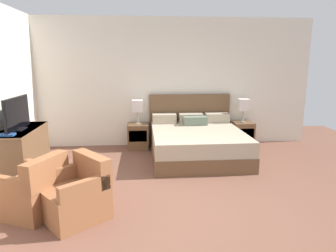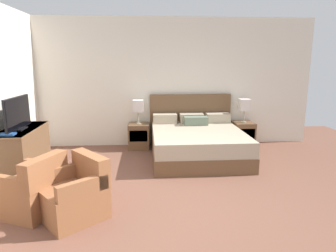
% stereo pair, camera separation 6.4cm
% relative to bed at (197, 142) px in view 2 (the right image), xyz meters
% --- Properties ---
extents(ground_plane, '(9.87, 9.87, 0.00)m').
position_rel_bed_xyz_m(ground_plane, '(-0.61, -2.29, -0.31)').
color(ground_plane, brown).
extents(wall_back, '(6.76, 0.06, 2.84)m').
position_rel_bed_xyz_m(wall_back, '(-0.61, 1.03, 1.11)').
color(wall_back, silver).
rests_on(wall_back, ground).
extents(bed, '(1.84, 2.04, 1.17)m').
position_rel_bed_xyz_m(bed, '(0.00, 0.00, 0.00)').
color(bed, brown).
rests_on(bed, ground).
extents(nightstand_left, '(0.45, 0.46, 0.55)m').
position_rel_bed_xyz_m(nightstand_left, '(-1.18, 0.70, -0.04)').
color(nightstand_left, brown).
rests_on(nightstand_left, ground).
extents(nightstand_right, '(0.45, 0.46, 0.55)m').
position_rel_bed_xyz_m(nightstand_right, '(1.18, 0.70, -0.04)').
color(nightstand_right, brown).
rests_on(nightstand_right, ground).
extents(table_lamp_left, '(0.23, 0.23, 0.52)m').
position_rel_bed_xyz_m(table_lamp_left, '(-1.18, 0.70, 0.63)').
color(table_lamp_left, gray).
rests_on(table_lamp_left, nightstand_left).
extents(table_lamp_right, '(0.23, 0.23, 0.52)m').
position_rel_bed_xyz_m(table_lamp_right, '(1.18, 0.70, 0.63)').
color(table_lamp_right, gray).
rests_on(table_lamp_right, nightstand_right).
extents(dresser, '(0.52, 1.30, 0.79)m').
position_rel_bed_xyz_m(dresser, '(-3.11, -0.68, 0.09)').
color(dresser, brown).
rests_on(dresser, ground).
extents(tv, '(0.18, 0.93, 0.54)m').
position_rel_bed_xyz_m(tv, '(-3.11, -0.75, 0.74)').
color(tv, black).
rests_on(tv, dresser).
extents(book_red_cover, '(0.23, 0.15, 0.03)m').
position_rel_bed_xyz_m(book_red_cover, '(-3.13, -1.15, 0.49)').
color(book_red_cover, '#234C8E').
rests_on(book_red_cover, dresser).
extents(armchair_by_window, '(0.90, 0.90, 0.76)m').
position_rel_bed_xyz_m(armchair_by_window, '(-2.46, -2.10, -0.03)').
color(armchair_by_window, '#935B38').
rests_on(armchair_by_window, ground).
extents(armchair_companion, '(0.96, 0.96, 0.76)m').
position_rel_bed_xyz_m(armchair_companion, '(-1.89, -2.26, -0.03)').
color(armchair_companion, '#935B38').
rests_on(armchair_companion, ground).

